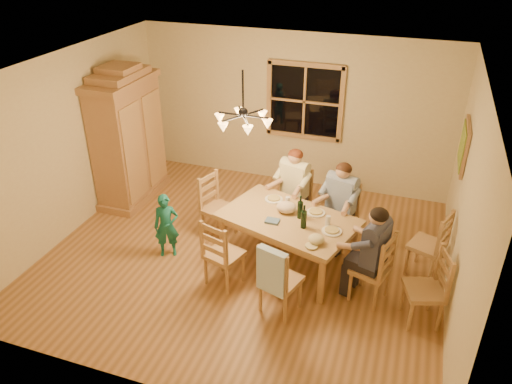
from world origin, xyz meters
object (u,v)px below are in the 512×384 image
at_px(chair_end_left, 219,218).
at_px(chair_end_right, 369,279).
at_px(chair_spare_front, 422,300).
at_px(chair_far_right, 338,227).
at_px(wine_bottle_b, 304,217).
at_px(chair_spare_back, 425,254).
at_px(chair_near_left, 224,264).
at_px(adult_plaid_man, 341,195).
at_px(adult_woman, 294,180).
at_px(chair_near_right, 280,290).
at_px(chair_far_left, 293,211).
at_px(child, 166,226).
at_px(chandelier, 243,119).
at_px(dining_table, 288,224).
at_px(armoire, 128,140).
at_px(adult_slate_man, 374,243).
at_px(wine_bottle_a, 300,207).

bearing_deg(chair_end_left, chair_end_right, 90.00).
bearing_deg(chair_spare_front, chair_far_right, 25.75).
distance_m(wine_bottle_b, chair_spare_back, 1.78).
relative_size(chair_near_left, adult_plaid_man, 1.13).
distance_m(adult_plaid_man, chair_spare_back, 1.39).
bearing_deg(wine_bottle_b, chair_spare_front, -14.34).
bearing_deg(adult_plaid_man, chair_end_right, 136.64).
distance_m(adult_woman, adult_plaid_man, 0.79).
height_order(chair_near_right, chair_spare_back, same).
relative_size(chair_far_right, adult_plaid_man, 1.13).
bearing_deg(adult_plaid_man, chair_spare_front, 151.51).
xyz_separation_m(chair_far_left, chair_end_left, (-1.00, -0.57, 0.00)).
distance_m(chair_spare_front, chair_spare_back, 0.98).
height_order(adult_plaid_man, child, adult_plaid_man).
bearing_deg(chair_end_right, chair_near_left, 116.57).
bearing_deg(chandelier, chair_spare_back, 9.25).
distance_m(chair_near_left, chair_end_right, 1.87).
bearing_deg(chair_near_left, adult_plaid_man, 64.80).
height_order(chair_near_left, adult_plaid_man, adult_plaid_man).
bearing_deg(chandelier, chair_end_right, -11.47).
bearing_deg(chair_spare_front, dining_table, 53.89).
bearing_deg(armoire, chair_spare_front, -18.19).
height_order(chair_near_right, wine_bottle_b, wine_bottle_b).
distance_m(adult_slate_man, chair_spare_front, 0.87).
distance_m(chandelier, chair_spare_front, 3.08).
height_order(adult_woman, chair_spare_front, adult_woman).
bearing_deg(chandelier, chair_far_left, 63.96).
distance_m(chandelier, adult_plaid_man, 1.86).
bearing_deg(adult_slate_man, adult_plaid_man, 46.64).
bearing_deg(chair_spare_back, chair_spare_front, -159.75).
distance_m(adult_woman, wine_bottle_b, 1.19).
bearing_deg(chair_end_right, chair_end_left, 90.00).
bearing_deg(chair_near_left, chair_near_right, -0.00).
relative_size(chandelier, chair_near_right, 0.78).
relative_size(dining_table, chair_end_right, 2.03).
xyz_separation_m(adult_slate_man, chair_spare_back, (0.64, 0.77, -0.54)).
relative_size(chair_far_right, wine_bottle_b, 3.00).
xyz_separation_m(chair_far_left, wine_bottle_a, (0.32, -0.89, 0.62)).
xyz_separation_m(wine_bottle_b, chair_spare_front, (1.57, -0.40, -0.62)).
height_order(adult_plaid_man, wine_bottle_b, adult_plaid_man).
xyz_separation_m(chair_far_left, adult_plaid_man, (0.75, -0.23, 0.54)).
bearing_deg(wine_bottle_b, chair_near_left, -151.85).
xyz_separation_m(chair_near_right, adult_woman, (-0.35, 1.86, 0.54)).
xyz_separation_m(adult_slate_man, child, (-2.86, 0.03, -0.36)).
distance_m(chandelier, dining_table, 1.55).
bearing_deg(wine_bottle_a, dining_table, -163.90).
bearing_deg(chair_spare_back, chair_end_right, 160.17).
xyz_separation_m(armoire, chair_end_left, (1.87, -0.66, -0.75)).
height_order(adult_woman, adult_plaid_man, same).
xyz_separation_m(dining_table, child, (-1.68, -0.34, -0.18)).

